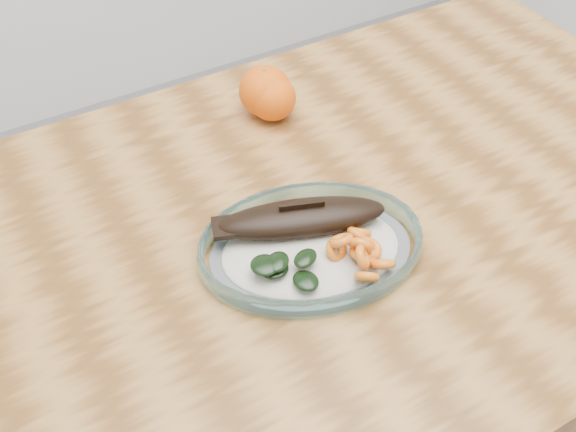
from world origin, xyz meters
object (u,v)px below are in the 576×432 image
(dining_table, at_px, (357,249))
(orange_left, at_px, (265,91))
(orange_right, at_px, (272,98))
(plated_meal, at_px, (311,244))

(dining_table, xyz_separation_m, orange_left, (-0.02, 0.25, 0.14))
(dining_table, distance_m, orange_left, 0.29)
(dining_table, bearing_deg, orange_right, 93.34)
(orange_right, bearing_deg, dining_table, -86.66)
(plated_meal, bearing_deg, dining_table, 39.47)
(dining_table, xyz_separation_m, plated_meal, (-0.12, -0.05, 0.12))
(dining_table, bearing_deg, orange_left, 93.98)
(orange_left, xyz_separation_m, orange_right, (0.00, -0.02, -0.00))
(dining_table, relative_size, orange_left, 14.19)
(dining_table, xyz_separation_m, orange_right, (-0.01, 0.24, 0.14))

